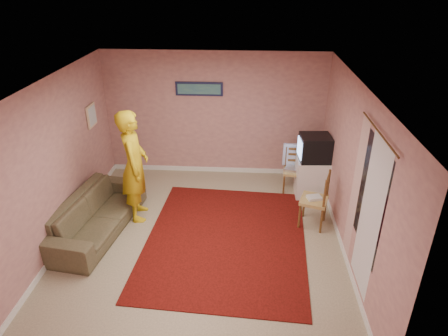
# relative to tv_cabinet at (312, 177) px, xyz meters

# --- Properties ---
(ground) EXTENTS (5.00, 5.00, 0.00)m
(ground) POSITION_rel_tv_cabinet_xyz_m (-1.95, -1.61, -0.38)
(ground) COLOR tan
(ground) RESTS_ON ground
(wall_back) EXTENTS (4.50, 0.02, 2.60)m
(wall_back) POSITION_rel_tv_cabinet_xyz_m (-1.95, 0.89, 0.92)
(wall_back) COLOR tan
(wall_back) RESTS_ON ground
(wall_front) EXTENTS (4.50, 0.02, 2.60)m
(wall_front) POSITION_rel_tv_cabinet_xyz_m (-1.95, -4.11, 0.92)
(wall_front) COLOR tan
(wall_front) RESTS_ON ground
(wall_left) EXTENTS (0.02, 5.00, 2.60)m
(wall_left) POSITION_rel_tv_cabinet_xyz_m (-4.20, -1.61, 0.92)
(wall_left) COLOR tan
(wall_left) RESTS_ON ground
(wall_right) EXTENTS (0.02, 5.00, 2.60)m
(wall_right) POSITION_rel_tv_cabinet_xyz_m (0.30, -1.61, 0.92)
(wall_right) COLOR tan
(wall_right) RESTS_ON ground
(ceiling) EXTENTS (4.50, 5.00, 0.02)m
(ceiling) POSITION_rel_tv_cabinet_xyz_m (-1.95, -1.61, 2.22)
(ceiling) COLOR silver
(ceiling) RESTS_ON wall_back
(baseboard_back) EXTENTS (4.50, 0.02, 0.10)m
(baseboard_back) POSITION_rel_tv_cabinet_xyz_m (-1.95, 0.88, -0.33)
(baseboard_back) COLOR white
(baseboard_back) RESTS_ON ground
(baseboard_left) EXTENTS (0.02, 5.00, 0.10)m
(baseboard_left) POSITION_rel_tv_cabinet_xyz_m (-4.19, -1.61, -0.33)
(baseboard_left) COLOR white
(baseboard_left) RESTS_ON ground
(baseboard_right) EXTENTS (0.02, 5.00, 0.10)m
(baseboard_right) POSITION_rel_tv_cabinet_xyz_m (0.29, -1.61, -0.33)
(baseboard_right) COLOR white
(baseboard_right) RESTS_ON ground
(window) EXTENTS (0.01, 1.10, 1.50)m
(window) POSITION_rel_tv_cabinet_xyz_m (0.29, -2.51, 1.07)
(window) COLOR black
(window) RESTS_ON wall_right
(curtain_sheer) EXTENTS (0.01, 0.75, 2.10)m
(curtain_sheer) POSITION_rel_tv_cabinet_xyz_m (0.28, -2.66, 0.87)
(curtain_sheer) COLOR silver
(curtain_sheer) RESTS_ON wall_right
(curtain_floral) EXTENTS (0.01, 0.35, 2.10)m
(curtain_floral) POSITION_rel_tv_cabinet_xyz_m (0.26, -1.96, 0.87)
(curtain_floral) COLOR beige
(curtain_floral) RESTS_ON wall_right
(curtain_rod) EXTENTS (0.02, 1.40, 0.02)m
(curtain_rod) POSITION_rel_tv_cabinet_xyz_m (0.25, -2.51, 1.94)
(curtain_rod) COLOR brown
(curtain_rod) RESTS_ON wall_right
(picture_back) EXTENTS (0.95, 0.04, 0.28)m
(picture_back) POSITION_rel_tv_cabinet_xyz_m (-2.25, 0.85, 1.47)
(picture_back) COLOR #15193B
(picture_back) RESTS_ON wall_back
(picture_left) EXTENTS (0.04, 0.38, 0.42)m
(picture_left) POSITION_rel_tv_cabinet_xyz_m (-4.17, -0.01, 1.17)
(picture_left) COLOR beige
(picture_left) RESTS_ON wall_left
(area_rug) EXTENTS (2.75, 3.36, 0.02)m
(area_rug) POSITION_rel_tv_cabinet_xyz_m (-1.57, -1.57, -0.37)
(area_rug) COLOR black
(area_rug) RESTS_ON ground
(tv_cabinet) EXTENTS (0.60, 0.54, 0.76)m
(tv_cabinet) POSITION_rel_tv_cabinet_xyz_m (0.00, 0.00, 0.00)
(tv_cabinet) COLOR silver
(tv_cabinet) RESTS_ON ground
(crt_tv) EXTENTS (0.60, 0.54, 0.48)m
(crt_tv) POSITION_rel_tv_cabinet_xyz_m (-0.01, -0.00, 0.62)
(crt_tv) COLOR black
(crt_tv) RESTS_ON tv_cabinet
(chair_a) EXTENTS (0.43, 0.42, 0.48)m
(chair_a) POSITION_rel_tv_cabinet_xyz_m (-0.34, 0.14, 0.16)
(chair_a) COLOR tan
(chair_a) RESTS_ON ground
(dvd_player) EXTENTS (0.40, 0.34, 0.06)m
(dvd_player) POSITION_rel_tv_cabinet_xyz_m (-0.34, 0.14, 0.10)
(dvd_player) COLOR silver
(dvd_player) RESTS_ON chair_a
(blue_throw) EXTENTS (0.43, 0.05, 0.45)m
(blue_throw) POSITION_rel_tv_cabinet_xyz_m (-0.34, 0.33, 0.33)
(blue_throw) COLOR #8FAEEB
(blue_throw) RESTS_ON chair_a
(chair_b) EXTENTS (0.55, 0.56, 0.55)m
(chair_b) POSITION_rel_tv_cabinet_xyz_m (-0.11, -1.03, 0.23)
(chair_b) COLOR tan
(chair_b) RESTS_ON ground
(game_console) EXTENTS (0.27, 0.22, 0.05)m
(game_console) POSITION_rel_tv_cabinet_xyz_m (-0.11, -1.03, 0.16)
(game_console) COLOR silver
(game_console) RESTS_ON chair_b
(sofa) EXTENTS (1.18, 2.31, 0.65)m
(sofa) POSITION_rel_tv_cabinet_xyz_m (-3.75, -1.44, -0.06)
(sofa) COLOR brown
(sofa) RESTS_ON ground
(person) EXTENTS (0.60, 0.80, 1.99)m
(person) POSITION_rel_tv_cabinet_xyz_m (-3.17, -0.94, 0.61)
(person) COLOR gold
(person) RESTS_ON ground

